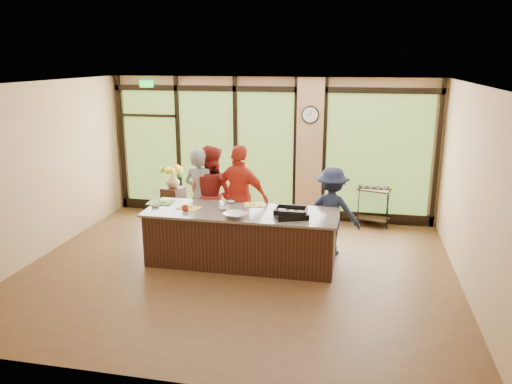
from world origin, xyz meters
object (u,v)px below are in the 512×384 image
at_px(cook_right, 332,211).
at_px(bar_cart, 373,201).
at_px(cook_left, 201,197).
at_px(roasting_pan, 291,215).
at_px(flower_stand, 174,206).
at_px(island_base, 241,238).

height_order(cook_right, bar_cart, cook_right).
xyz_separation_m(cook_right, bar_cart, (0.75, 1.69, -0.26)).
relative_size(cook_left, roasting_pan, 3.69).
bearing_deg(bar_cart, flower_stand, -153.59).
bearing_deg(bar_cart, cook_left, -134.42).
height_order(cook_left, roasting_pan, cook_left).
bearing_deg(roasting_pan, flower_stand, 122.65).
distance_m(flower_stand, bar_cart, 4.13).
bearing_deg(cook_left, cook_right, -160.99).
height_order(island_base, bar_cart, island_base).
height_order(roasting_pan, bar_cart, roasting_pan).
height_order(cook_right, roasting_pan, cook_right).
relative_size(island_base, roasting_pan, 6.26).
bearing_deg(flower_stand, cook_right, -1.45).
height_order(island_base, cook_right, cook_right).
xyz_separation_m(cook_right, roasting_pan, (-0.60, -0.93, 0.18)).
distance_m(island_base, cook_right, 1.67).
relative_size(island_base, cook_right, 1.99).
bearing_deg(cook_right, bar_cart, -103.44).
xyz_separation_m(cook_left, cook_right, (2.38, 0.04, -0.13)).
height_order(cook_left, flower_stand, cook_left).
xyz_separation_m(cook_left, bar_cart, (3.14, 1.73, -0.39)).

